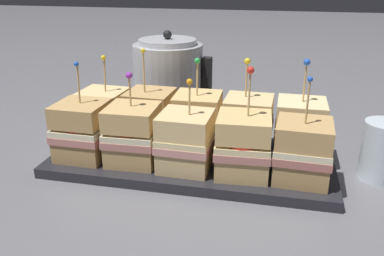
{
  "coord_description": "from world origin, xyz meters",
  "views": [
    {
      "loc": [
        0.15,
        -0.66,
        0.34
      ],
      "look_at": [
        0.0,
        0.0,
        0.07
      ],
      "focal_mm": 38.0,
      "sensor_mm": 36.0,
      "label": 1
    }
  ],
  "objects_px": {
    "sandwich_front_far_left": "(83,131)",
    "serving_platter": "(192,160)",
    "sandwich_back_right": "(248,124)",
    "drinking_glass": "(382,151)",
    "sandwich_back_far_left": "(104,114)",
    "sandwich_back_center": "(198,120)",
    "sandwich_front_far_right": "(302,151)",
    "sandwich_back_left": "(150,117)",
    "sandwich_back_far_right": "(300,128)",
    "sandwich_front_right": "(243,145)",
    "sandwich_front_left": "(133,135)",
    "kettle_steel": "(169,80)",
    "sandwich_front_center": "(187,141)"
  },
  "relations": [
    {
      "from": "sandwich_front_far_left",
      "to": "serving_platter",
      "type": "bearing_deg",
      "value": 13.82
    },
    {
      "from": "sandwich_back_right",
      "to": "drinking_glass",
      "type": "height_order",
      "value": "sandwich_back_right"
    },
    {
      "from": "sandwich_back_far_left",
      "to": "sandwich_back_center",
      "type": "relative_size",
      "value": 0.98
    },
    {
      "from": "serving_platter",
      "to": "sandwich_front_far_right",
      "type": "distance_m",
      "value": 0.2
    },
    {
      "from": "sandwich_back_left",
      "to": "sandwich_back_far_right",
      "type": "xyz_separation_m",
      "value": [
        0.28,
        -0.0,
        0.0
      ]
    },
    {
      "from": "sandwich_front_right",
      "to": "sandwich_back_far_right",
      "type": "bearing_deg",
      "value": 47.01
    },
    {
      "from": "serving_platter",
      "to": "sandwich_front_left",
      "type": "height_order",
      "value": "sandwich_front_left"
    },
    {
      "from": "sandwich_back_left",
      "to": "serving_platter",
      "type": "bearing_deg",
      "value": -27.63
    },
    {
      "from": "serving_platter",
      "to": "sandwich_back_left",
      "type": "height_order",
      "value": "sandwich_back_left"
    },
    {
      "from": "sandwich_back_far_left",
      "to": "sandwich_back_center",
      "type": "distance_m",
      "value": 0.19
    },
    {
      "from": "sandwich_front_right",
      "to": "sandwich_back_far_left",
      "type": "bearing_deg",
      "value": 161.55
    },
    {
      "from": "serving_platter",
      "to": "drinking_glass",
      "type": "bearing_deg",
      "value": 3.15
    },
    {
      "from": "sandwich_back_right",
      "to": "kettle_steel",
      "type": "bearing_deg",
      "value": 136.26
    },
    {
      "from": "drinking_glass",
      "to": "sandwich_back_center",
      "type": "bearing_deg",
      "value": 174.59
    },
    {
      "from": "sandwich_front_far_right",
      "to": "sandwich_back_far_left",
      "type": "xyz_separation_m",
      "value": [
        -0.38,
        0.09,
        0.0
      ]
    },
    {
      "from": "drinking_glass",
      "to": "kettle_steel",
      "type": "bearing_deg",
      "value": 152.47
    },
    {
      "from": "sandwich_front_left",
      "to": "sandwich_back_far_left",
      "type": "relative_size",
      "value": 0.96
    },
    {
      "from": "sandwich_back_far_right",
      "to": "kettle_steel",
      "type": "bearing_deg",
      "value": 146.79
    },
    {
      "from": "serving_platter",
      "to": "sandwich_back_left",
      "type": "distance_m",
      "value": 0.12
    },
    {
      "from": "sandwich_back_far_left",
      "to": "drinking_glass",
      "type": "relative_size",
      "value": 1.64
    },
    {
      "from": "sandwich_front_left",
      "to": "serving_platter",
      "type": "bearing_deg",
      "value": 25.51
    },
    {
      "from": "sandwich_front_far_right",
      "to": "sandwich_front_center",
      "type": "bearing_deg",
      "value": -179.74
    },
    {
      "from": "sandwich_back_right",
      "to": "sandwich_front_right",
      "type": "bearing_deg",
      "value": -89.27
    },
    {
      "from": "sandwich_front_left",
      "to": "sandwich_back_left",
      "type": "xyz_separation_m",
      "value": [
        0.0,
        0.09,
        -0.0
      ]
    },
    {
      "from": "sandwich_back_far_right",
      "to": "drinking_glass",
      "type": "xyz_separation_m",
      "value": [
        0.14,
        -0.03,
        -0.02
      ]
    },
    {
      "from": "sandwich_front_far_right",
      "to": "sandwich_back_left",
      "type": "bearing_deg",
      "value": 161.17
    },
    {
      "from": "sandwich_front_right",
      "to": "sandwich_front_far_right",
      "type": "bearing_deg",
      "value": 1.4
    },
    {
      "from": "sandwich_back_far_right",
      "to": "sandwich_back_left",
      "type": "bearing_deg",
      "value": 179.91
    },
    {
      "from": "sandwich_front_far_left",
      "to": "sandwich_front_center",
      "type": "bearing_deg",
      "value": -0.66
    },
    {
      "from": "sandwich_front_left",
      "to": "sandwich_back_left",
      "type": "height_order",
      "value": "sandwich_back_left"
    },
    {
      "from": "sandwich_front_far_left",
      "to": "sandwich_back_far_right",
      "type": "height_order",
      "value": "sandwich_back_far_right"
    },
    {
      "from": "serving_platter",
      "to": "sandwich_back_right",
      "type": "height_order",
      "value": "sandwich_back_right"
    },
    {
      "from": "sandwich_back_right",
      "to": "drinking_glass",
      "type": "xyz_separation_m",
      "value": [
        0.23,
        -0.03,
        -0.02
      ]
    },
    {
      "from": "sandwich_back_far_left",
      "to": "sandwich_back_left",
      "type": "relative_size",
      "value": 0.91
    },
    {
      "from": "sandwich_front_far_left",
      "to": "sandwich_front_left",
      "type": "height_order",
      "value": "sandwich_front_far_left"
    },
    {
      "from": "sandwich_front_right",
      "to": "sandwich_front_far_right",
      "type": "distance_m",
      "value": 0.09
    },
    {
      "from": "sandwich_front_far_right",
      "to": "kettle_steel",
      "type": "distance_m",
      "value": 0.42
    },
    {
      "from": "sandwich_front_center",
      "to": "sandwich_back_center",
      "type": "relative_size",
      "value": 0.92
    },
    {
      "from": "sandwich_back_right",
      "to": "sandwich_front_left",
      "type": "bearing_deg",
      "value": -153.98
    },
    {
      "from": "sandwich_back_right",
      "to": "sandwich_back_far_right",
      "type": "relative_size",
      "value": 0.98
    },
    {
      "from": "sandwich_back_far_right",
      "to": "sandwich_front_left",
      "type": "bearing_deg",
      "value": -161.66
    },
    {
      "from": "sandwich_front_left",
      "to": "sandwich_front_right",
      "type": "distance_m",
      "value": 0.19
    },
    {
      "from": "sandwich_front_far_right",
      "to": "sandwich_back_left",
      "type": "height_order",
      "value": "sandwich_back_left"
    },
    {
      "from": "sandwich_back_far_left",
      "to": "sandwich_front_left",
      "type": "bearing_deg",
      "value": -43.66
    },
    {
      "from": "sandwich_front_center",
      "to": "sandwich_front_far_left",
      "type": "bearing_deg",
      "value": 179.34
    },
    {
      "from": "sandwich_front_far_right",
      "to": "sandwich_front_right",
      "type": "bearing_deg",
      "value": -178.6
    },
    {
      "from": "sandwich_back_left",
      "to": "kettle_steel",
      "type": "relative_size",
      "value": 0.89
    },
    {
      "from": "sandwich_front_far_left",
      "to": "sandwich_front_right",
      "type": "height_order",
      "value": "sandwich_front_right"
    },
    {
      "from": "serving_platter",
      "to": "sandwich_front_center",
      "type": "bearing_deg",
      "value": -87.89
    },
    {
      "from": "sandwich_front_left",
      "to": "sandwich_back_right",
      "type": "height_order",
      "value": "sandwich_back_right"
    }
  ]
}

